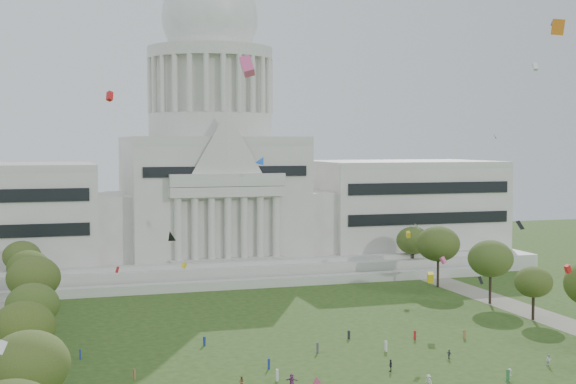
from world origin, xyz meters
name	(u,v)px	position (x,y,z in m)	size (l,w,h in m)	color
capitol	(211,183)	(0.00, 113.59, 22.30)	(160.00, 64.50, 91.30)	beige
path_left	(5,367)	(-48.00, 30.00, 0.02)	(8.00, 160.00, 0.04)	gray
path_right	(564,324)	(48.00, 30.00, 0.02)	(8.00, 160.00, 0.04)	gray
row_tree_l_1	(29,364)	(-44.07, -2.96, 8.95)	(8.86, 8.86, 12.59)	black
row_tree_l_2	(23,328)	(-45.04, 17.30, 8.51)	(8.42, 8.42, 11.97)	black
row_tree_l_3	(32,305)	(-44.09, 33.92, 8.21)	(8.12, 8.12, 11.55)	black
row_tree_r_3	(534,282)	(44.40, 34.48, 7.08)	(7.01, 7.01, 9.98)	black
row_tree_l_4	(34,278)	(-44.08, 52.42, 9.39)	(9.29, 9.29, 13.21)	black
row_tree_r_4	(491,259)	(44.76, 50.04, 9.29)	(9.19, 9.19, 13.06)	black
row_tree_l_5	(28,268)	(-45.22, 71.01, 8.42)	(8.33, 8.33, 11.85)	black
row_tree_r_5	(438,244)	(43.49, 70.19, 9.93)	(9.82, 9.82, 13.96)	black
row_tree_l_6	(22,256)	(-46.87, 89.14, 8.27)	(8.19, 8.19, 11.64)	black
row_tree_r_6	(413,240)	(45.96, 88.13, 8.51)	(8.42, 8.42, 11.97)	black
person_2	(549,360)	(28.58, 7.10, 0.90)	(0.88, 0.54, 1.81)	silver
person_3	(429,381)	(6.74, 2.71, 0.91)	(1.18, 0.61, 1.83)	silver
person_4	(391,366)	(5.07, 11.29, 0.88)	(1.04, 0.57, 1.77)	#26262B
person_5	(292,381)	(-10.84, 8.02, 0.99)	(1.83, 0.72, 1.97)	#994C8C
person_8	(241,382)	(-17.20, 10.39, 0.77)	(0.74, 0.46, 1.53)	olive
person_9	(509,375)	(18.82, 2.21, 0.88)	(1.14, 0.59, 1.77)	silver
person_10	(449,354)	(16.36, 14.77, 0.74)	(0.86, 0.47, 1.47)	#4C4C51
distant_crowd	(257,372)	(-13.98, 14.11, 0.80)	(67.14, 41.62, 1.81)	#33723F
kite_swarm	(404,185)	(4.52, 6.11, 27.13)	(93.91, 107.39, 64.57)	blue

